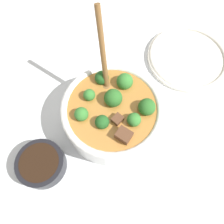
% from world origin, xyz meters
% --- Properties ---
extents(ground_plane, '(4.00, 4.00, 0.00)m').
position_xyz_m(ground_plane, '(0.00, 0.00, 0.00)').
color(ground_plane, silver).
extents(stew_bowl, '(0.24, 0.24, 0.25)m').
position_xyz_m(stew_bowl, '(-0.00, -0.00, 0.05)').
color(stew_bowl, white).
rests_on(stew_bowl, ground_plane).
extents(condiment_bowl, '(0.11, 0.11, 0.05)m').
position_xyz_m(condiment_bowl, '(0.20, -0.01, 0.03)').
color(condiment_bowl, black).
rests_on(condiment_bowl, ground_plane).
extents(empty_plate, '(0.24, 0.24, 0.02)m').
position_xyz_m(empty_plate, '(-0.30, -0.02, 0.01)').
color(empty_plate, silver).
rests_on(empty_plate, ground_plane).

